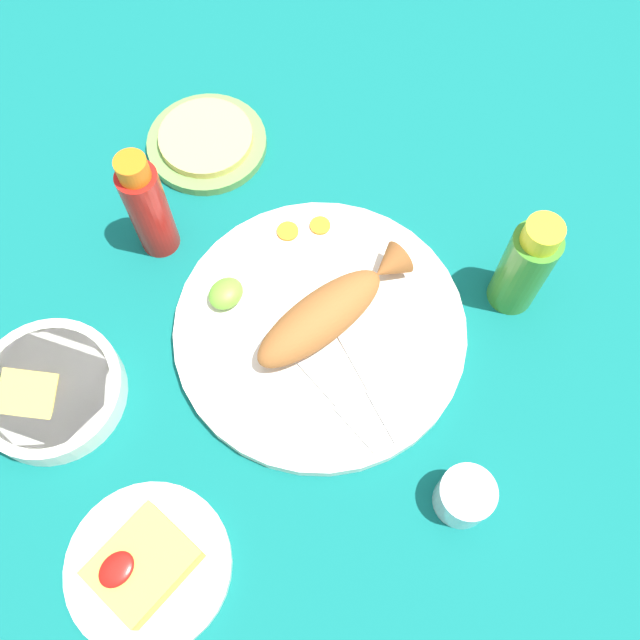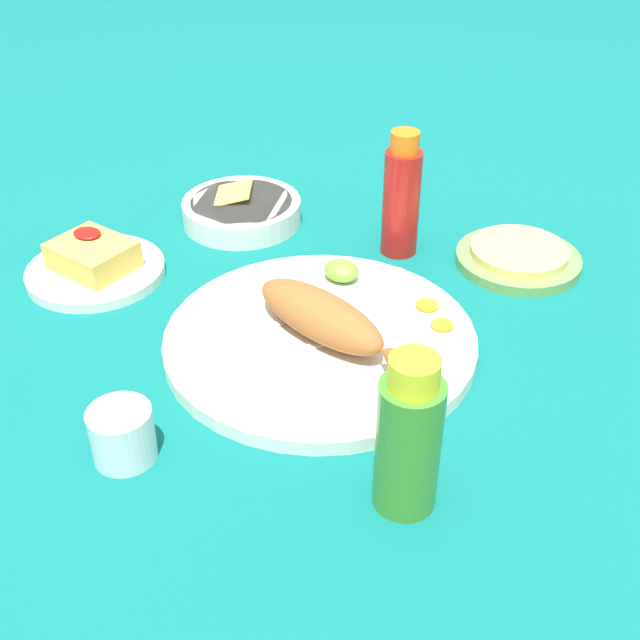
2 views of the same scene
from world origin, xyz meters
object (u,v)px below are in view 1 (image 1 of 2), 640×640
object	(u,v)px
fork_near	(369,382)
guacamole_bowl	(50,390)
fried_fish	(329,311)
tortilla_plate	(207,143)
side_plate_fries	(149,566)
fork_far	(334,398)
hot_sauce_bottle_red	(148,207)
hot_sauce_bottle_green	(525,266)
salt_cup	(464,497)
main_plate	(320,329)

from	to	relation	value
fork_near	guacamole_bowl	distance (m)	0.38
fried_fish	tortilla_plate	world-z (taller)	fried_fish
side_plate_fries	fork_near	bearing A→B (deg)	171.67
fork_far	hot_sauce_bottle_red	distance (m)	0.33
fork_near	hot_sauce_bottle_green	xyz separation A→B (m)	(-0.22, 0.06, 0.06)
guacamole_bowl	fork_near	bearing A→B (deg)	132.98
hot_sauce_bottle_red	salt_cup	bearing A→B (deg)	88.86
main_plate	side_plate_fries	distance (m)	0.34
fork_far	side_plate_fries	distance (m)	0.28
salt_cup	fried_fish	bearing A→B (deg)	-104.32
fork_near	salt_cup	distance (m)	0.17
hot_sauce_bottle_red	tortilla_plate	world-z (taller)	hot_sauce_bottle_red
salt_cup	guacamole_bowl	distance (m)	0.50
fork_near	tortilla_plate	bearing A→B (deg)	-175.71
fried_fish	guacamole_bowl	world-z (taller)	fried_fish
hot_sauce_bottle_green	guacamole_bowl	xyz separation A→B (m)	(0.48, -0.33, -0.06)
hot_sauce_bottle_green	salt_cup	size ratio (longest dim) A/B	2.61
fried_fish	fork_far	size ratio (longest dim) A/B	1.24
side_plate_fries	tortilla_plate	distance (m)	0.57
hot_sauce_bottle_red	hot_sauce_bottle_green	bearing A→B (deg)	121.58
fried_fish	guacamole_bowl	distance (m)	0.35
main_plate	hot_sauce_bottle_red	xyz separation A→B (m)	(0.04, -0.25, 0.07)
fork_far	hot_sauce_bottle_green	size ratio (longest dim) A/B	1.12
main_plate	fork_far	size ratio (longest dim) A/B	1.97
fork_far	hot_sauce_bottle_green	xyz separation A→B (m)	(-0.26, 0.07, 0.06)
main_plate	fork_near	xyz separation A→B (m)	(0.02, 0.09, 0.01)
fried_fish	salt_cup	bearing A→B (deg)	84.59
side_plate_fries	guacamole_bowl	size ratio (longest dim) A/B	1.04
fork_near	main_plate	bearing A→B (deg)	-168.45
main_plate	fried_fish	bearing A→B (deg)	171.09
fork_near	guacamole_bowl	xyz separation A→B (m)	(0.26, -0.28, 0.00)
main_plate	hot_sauce_bottle_green	distance (m)	0.26
fork_far	salt_cup	size ratio (longest dim) A/B	2.93
fork_far	guacamole_bowl	size ratio (longest dim) A/B	1.06
fried_fish	fork_near	xyz separation A→B (m)	(0.03, 0.09, -0.02)
fork_near	guacamole_bowl	world-z (taller)	guacamole_bowl
hot_sauce_bottle_green	guacamole_bowl	world-z (taller)	hot_sauce_bottle_green
side_plate_fries	guacamole_bowl	world-z (taller)	guacamole_bowl
hot_sauce_bottle_green	tortilla_plate	xyz separation A→B (m)	(0.09, -0.46, -0.07)
hot_sauce_bottle_green	tortilla_plate	bearing A→B (deg)	-78.71
fried_fish	hot_sauce_bottle_red	size ratio (longest dim) A/B	1.31
fork_far	main_plate	bearing A→B (deg)	149.21
hot_sauce_bottle_red	fork_near	bearing A→B (deg)	94.19
fried_fish	hot_sauce_bottle_green	size ratio (longest dim) A/B	1.39
fried_fish	fork_near	bearing A→B (deg)	80.16
fried_fish	hot_sauce_bottle_red	xyz separation A→B (m)	(0.06, -0.25, 0.04)
fork_near	hot_sauce_bottle_green	bearing A→B (deg)	97.22
main_plate	hot_sauce_bottle_red	world-z (taller)	hot_sauce_bottle_red
fork_near	fork_far	world-z (taller)	same
fork_far	tortilla_plate	size ratio (longest dim) A/B	1.10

